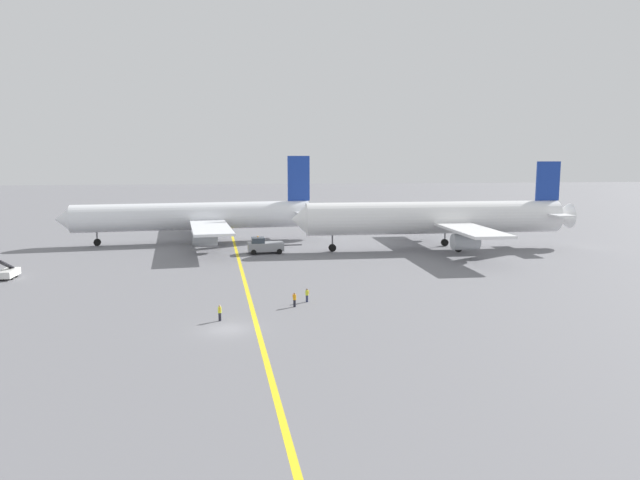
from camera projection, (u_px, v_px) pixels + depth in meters
name	position (u px, v px, depth m)	size (l,w,h in m)	color
ground_plane	(228.00, 329.00, 55.22)	(600.00, 600.00, 0.00)	slate
taxiway_stripe	(250.00, 303.00, 65.31)	(0.50, 120.00, 0.01)	yellow
airliner_at_gate_left	(197.00, 217.00, 110.87)	(50.00, 47.00, 16.52)	white
airliner_being_pushed	(437.00, 218.00, 102.31)	(51.08, 40.97, 15.52)	white
pushback_tug	(265.00, 246.00, 98.67)	(9.30, 3.57, 3.04)	gray
gse_belt_loader_portside	(8.00, 273.00, 78.08)	(1.83, 4.93, 3.02)	silver
ground_crew_marshaller_foreground	(220.00, 313.00, 57.92)	(0.36, 0.50, 1.66)	black
ground_crew_wing_walker_right	(295.00, 300.00, 63.34)	(0.37, 0.46, 1.59)	black
ground_crew_ramp_agent_by_cones	(307.00, 295.00, 65.50)	(0.40, 0.43, 1.56)	#2D3351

